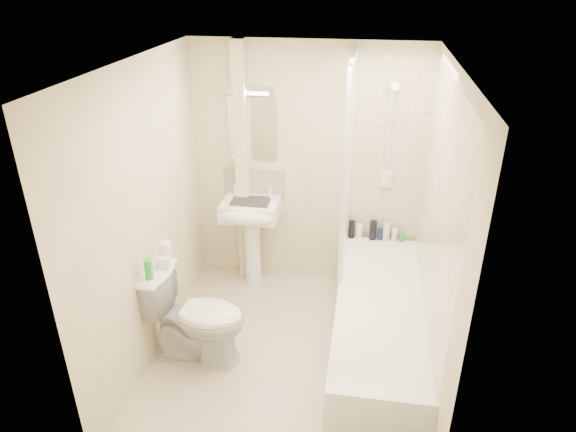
# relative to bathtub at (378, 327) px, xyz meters

# --- Properties ---
(floor) EXTENTS (2.50, 2.50, 0.00)m
(floor) POSITION_rel_bathtub_xyz_m (-0.75, -0.13, -0.29)
(floor) COLOR beige
(floor) RESTS_ON ground
(wall_back) EXTENTS (2.20, 0.02, 2.40)m
(wall_back) POSITION_rel_bathtub_xyz_m (-0.75, 1.12, 0.91)
(wall_back) COLOR beige
(wall_back) RESTS_ON ground
(wall_left) EXTENTS (0.02, 2.50, 2.40)m
(wall_left) POSITION_rel_bathtub_xyz_m (-1.85, -0.13, 0.91)
(wall_left) COLOR beige
(wall_left) RESTS_ON ground
(wall_right) EXTENTS (0.02, 2.50, 2.40)m
(wall_right) POSITION_rel_bathtub_xyz_m (0.35, -0.13, 0.91)
(wall_right) COLOR beige
(wall_right) RESTS_ON ground
(ceiling) EXTENTS (2.20, 2.50, 0.02)m
(ceiling) POSITION_rel_bathtub_xyz_m (-0.75, -0.13, 2.11)
(ceiling) COLOR white
(ceiling) RESTS_ON wall_back
(tile_back) EXTENTS (0.70, 0.01, 1.75)m
(tile_back) POSITION_rel_bathtub_xyz_m (0.00, 1.11, 1.14)
(tile_back) COLOR beige
(tile_back) RESTS_ON wall_back
(tile_right) EXTENTS (0.01, 2.10, 1.75)m
(tile_right) POSITION_rel_bathtub_xyz_m (0.34, 0.00, 1.14)
(tile_right) COLOR beige
(tile_right) RESTS_ON wall_right
(pipe_boxing) EXTENTS (0.12, 0.12, 2.40)m
(pipe_boxing) POSITION_rel_bathtub_xyz_m (-1.37, 1.06, 0.91)
(pipe_boxing) COLOR beige
(pipe_boxing) RESTS_ON ground
(splashback) EXTENTS (0.60, 0.02, 0.30)m
(splashback) POSITION_rel_bathtub_xyz_m (-1.27, 1.11, 0.74)
(splashback) COLOR beige
(splashback) RESTS_ON wall_back
(mirror) EXTENTS (0.46, 0.01, 0.60)m
(mirror) POSITION_rel_bathtub_xyz_m (-1.27, 1.11, 1.29)
(mirror) COLOR white
(mirror) RESTS_ON wall_back
(strip_light) EXTENTS (0.42, 0.07, 0.07)m
(strip_light) POSITION_rel_bathtub_xyz_m (-1.27, 1.09, 1.66)
(strip_light) COLOR silver
(strip_light) RESTS_ON wall_back
(bathtub) EXTENTS (0.70, 2.10, 0.55)m
(bathtub) POSITION_rel_bathtub_xyz_m (0.00, 0.00, 0.00)
(bathtub) COLOR white
(bathtub) RESTS_ON ground
(shower_screen) EXTENTS (0.04, 0.92, 1.80)m
(shower_screen) POSITION_rel_bathtub_xyz_m (-0.35, 0.67, 1.16)
(shower_screen) COLOR white
(shower_screen) RESTS_ON bathtub
(shower_fixture) EXTENTS (0.10, 0.16, 0.99)m
(shower_fixture) POSITION_rel_bathtub_xyz_m (-0.00, 1.06, 1.26)
(shower_fixture) COLOR white
(shower_fixture) RESTS_ON wall_back
(pedestal_sink) EXTENTS (0.54, 0.49, 1.05)m
(pedestal_sink) POSITION_rel_bathtub_xyz_m (-1.27, 0.88, 0.45)
(pedestal_sink) COLOR white
(pedestal_sink) RESTS_ON ground
(bottle_black_a) EXTENTS (0.06, 0.06, 0.18)m
(bottle_black_a) POSITION_rel_bathtub_xyz_m (-0.29, 1.03, 0.35)
(bottle_black_a) COLOR black
(bottle_black_a) RESTS_ON bathtub
(bottle_white_a) EXTENTS (0.06, 0.06, 0.15)m
(bottle_white_a) POSITION_rel_bathtub_xyz_m (-0.22, 1.03, 0.34)
(bottle_white_a) COLOR white
(bottle_white_a) RESTS_ON bathtub
(bottle_black_b) EXTENTS (0.07, 0.07, 0.19)m
(bottle_black_b) POSITION_rel_bathtub_xyz_m (-0.08, 1.03, 0.36)
(bottle_black_b) COLOR black
(bottle_black_b) RESTS_ON bathtub
(bottle_blue) EXTENTS (0.05, 0.05, 0.12)m
(bottle_blue) POSITION_rel_bathtub_xyz_m (-0.01, 1.03, 0.32)
(bottle_blue) COLOR navy
(bottle_blue) RESTS_ON bathtub
(bottle_cream) EXTENTS (0.07, 0.07, 0.17)m
(bottle_cream) POSITION_rel_bathtub_xyz_m (0.05, 1.03, 0.35)
(bottle_cream) COLOR beige
(bottle_cream) RESTS_ON bathtub
(bottle_white_b) EXTENTS (0.05, 0.05, 0.12)m
(bottle_white_b) POSITION_rel_bathtub_xyz_m (0.13, 1.03, 0.32)
(bottle_white_b) COLOR silver
(bottle_white_b) RESTS_ON bathtub
(bottle_green) EXTENTS (0.06, 0.06, 0.08)m
(bottle_green) POSITION_rel_bathtub_xyz_m (0.20, 1.03, 0.30)
(bottle_green) COLOR green
(bottle_green) RESTS_ON bathtub
(toilet) EXTENTS (0.54, 0.85, 0.82)m
(toilet) POSITION_rel_bathtub_xyz_m (-1.47, -0.25, 0.12)
(toilet) COLOR white
(toilet) RESTS_ON ground
(toilet_roll_lower) EXTENTS (0.11, 0.11, 0.09)m
(toilet_roll_lower) POSITION_rel_bathtub_xyz_m (-1.72, -0.19, 0.58)
(toilet_roll_lower) COLOR white
(toilet_roll_lower) RESTS_ON toilet
(toilet_roll_upper) EXTENTS (0.10, 0.10, 0.09)m
(toilet_roll_upper) POSITION_rel_bathtub_xyz_m (-1.71, -0.14, 0.67)
(toilet_roll_upper) COLOR white
(toilet_roll_upper) RESTS_ON toilet_roll_lower
(green_bottle) EXTENTS (0.06, 0.06, 0.17)m
(green_bottle) POSITION_rel_bathtub_xyz_m (-1.76, -0.38, 0.62)
(green_bottle) COLOR green
(green_bottle) RESTS_ON toilet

